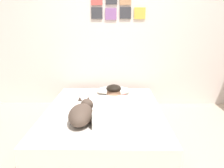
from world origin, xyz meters
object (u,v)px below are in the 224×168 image
Objects in this scene: bed at (104,121)px; coffee_cup at (123,98)px; pillow at (114,90)px; dog at (82,113)px; cell_phone at (74,122)px; person_lying at (113,106)px.

coffee_cup is at bearing 54.43° from bed.
pillow is 0.90× the size of dog.
dog reaches higher than cell_phone.
dog is 4.11× the size of cell_phone.
bed is 0.54m from dog.
pillow is at bearing 113.28° from coffee_cup.
dog is at bearing -144.63° from person_lying.
cell_phone is at bearing -125.97° from bed.
pillow is 0.86m from person_lying.
cell_phone is (-0.42, -1.10, -0.05)m from pillow.
pillow is 1.15m from dog.
cell_phone is (-0.30, -0.42, 0.17)m from bed.
dog is 0.13m from cell_phone.
cell_phone reaches higher than bed.
person_lying is at bearing -89.71° from pillow.
person_lying is 7.36× the size of coffee_cup.
person_lying is (0.00, -0.85, 0.05)m from pillow.
dog is at bearing -107.15° from pillow.
dog is at bearing 0.58° from cell_phone.
bed is 0.73m from pillow.
dog reaches higher than coffee_cup.
dog is at bearing -117.69° from bed.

